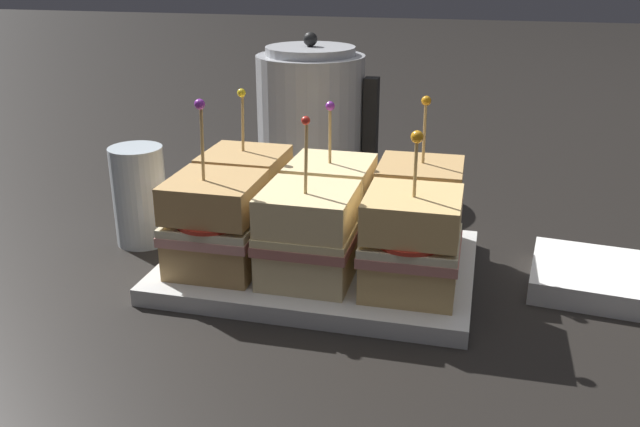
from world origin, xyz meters
TOP-DOWN VIEW (x-y plane):
  - ground_plane at (0.00, 0.00)m, footprint 6.00×6.00m
  - serving_platter at (0.00, 0.00)m, footprint 0.33×0.23m
  - sandwich_front_left at (-0.10, -0.05)m, footprint 0.09×0.10m
  - sandwich_front_center at (0.00, -0.05)m, footprint 0.09×0.09m
  - sandwich_front_right at (0.10, -0.05)m, footprint 0.09×0.09m
  - sandwich_back_left at (-0.10, 0.05)m, footprint 0.09×0.09m
  - sandwich_back_center at (0.00, 0.05)m, footprint 0.09×0.09m
  - sandwich_back_right at (0.10, 0.05)m, footprint 0.09×0.09m
  - kettle_steel at (-0.09, 0.30)m, footprint 0.18×0.16m
  - drinking_glass at (-0.23, 0.03)m, footprint 0.06×0.06m
  - napkin_stack at (0.28, 0.04)m, footprint 0.14×0.14m

SIDE VIEW (x-z plane):
  - ground_plane at x=0.00m, z-range 0.00..0.00m
  - serving_platter at x=0.00m, z-range 0.00..0.02m
  - napkin_stack at x=0.28m, z-range 0.00..0.02m
  - drinking_glass at x=-0.23m, z-range 0.00..0.12m
  - sandwich_front_center at x=0.00m, z-range -0.02..0.15m
  - sandwich_back_center at x=0.00m, z-range -0.02..0.15m
  - sandwich_back_right at x=0.10m, z-range -0.02..0.15m
  - sandwich_back_left at x=-0.10m, z-range -0.02..0.15m
  - sandwich_front_right at x=0.10m, z-range -0.01..0.15m
  - sandwich_front_left at x=-0.10m, z-range -0.02..0.16m
  - kettle_steel at x=-0.09m, z-range -0.01..0.21m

